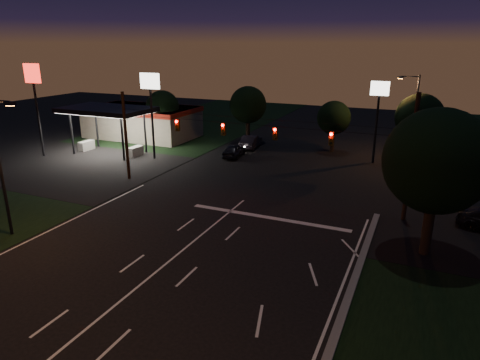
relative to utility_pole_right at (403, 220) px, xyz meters
The scene contains 19 objects.
ground 19.21m from the utility_pole_right, 128.66° to the right, with size 140.00×140.00×0.00m, color black.
cross_street_left 32.02m from the utility_pole_right, behind, with size 20.00×16.00×0.02m, color black.
stop_bar 9.66m from the utility_pole_right, 158.75° to the right, with size 12.00×0.50×0.01m, color silver.
utility_pole_right is the anchor object (origin of this frame).
utility_pole_left 24.00m from the utility_pole_right, behind, with size 0.28×0.28×8.00m, color black.
signal_span 13.20m from the utility_pole_right, behind, with size 24.00×0.40×1.56m.
gas_station 37.27m from the utility_pole_right, 155.56° to the left, with size 14.20×16.10×5.25m.
pole_sign_left_near 27.82m from the utility_pole_right, 164.93° to the left, with size 2.20×0.30×9.10m.
pole_sign_left_far 38.87m from the utility_pole_right, behind, with size 2.00×0.30×10.00m.
pole_sign_right 16.73m from the utility_pole_right, 104.93° to the left, with size 1.80×0.30×8.40m.
street_light_left 27.14m from the utility_pole_right, 150.78° to the right, with size 2.20×0.35×9.00m.
street_light_right_far 17.81m from the utility_pole_right, 92.57° to the left, with size 2.20×0.35×9.00m.
tree_right_near 7.61m from the utility_pole_right, 72.47° to the right, with size 6.00×6.00×8.76m.
tree_far_a 33.84m from the utility_pole_right, 153.24° to the left, with size 4.20×4.20×6.42m.
tree_far_b 28.04m from the utility_pole_right, 136.25° to the left, with size 4.60×4.60×6.98m.
tree_far_c 20.58m from the utility_pole_right, 116.39° to the left, with size 3.80×3.80×5.86m.
tree_far_d 16.84m from the utility_pole_right, 89.92° to the left, with size 4.80×4.80×7.30m.
car_oncoming_a 21.61m from the utility_pole_right, 148.56° to the left, with size 1.68×4.16×1.42m, color black.
car_oncoming_b 24.29m from the utility_pole_right, 138.94° to the left, with size 1.63×4.67×1.54m, color black.
Camera 1 is at (12.64, -15.54, 12.07)m, focal length 32.00 mm.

